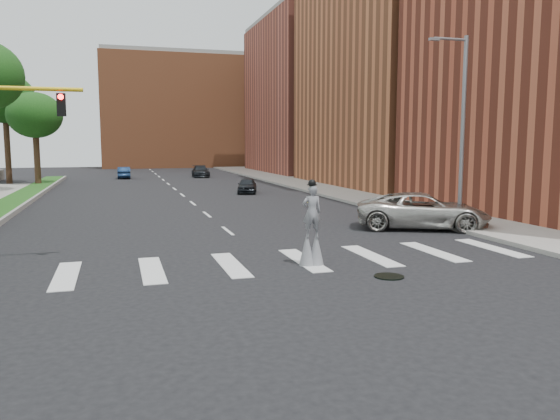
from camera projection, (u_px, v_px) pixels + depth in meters
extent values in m
plane|color=black|center=(276.00, 269.00, 17.62)|extent=(160.00, 160.00, 0.00)
cube|color=#194814|center=(4.00, 207.00, 33.34)|extent=(2.00, 60.00, 0.25)
cube|color=gray|center=(23.00, 206.00, 33.64)|extent=(0.20, 60.00, 0.28)
cube|color=gray|center=(337.00, 191.00, 44.93)|extent=(5.00, 90.00, 0.18)
cylinder|color=black|center=(389.00, 276.00, 16.57)|extent=(0.90, 0.90, 0.04)
cube|color=#AB5C35|center=(412.00, 57.00, 50.92)|extent=(16.00, 22.00, 24.00)
cube|color=#A44E3C|center=(320.00, 98.00, 73.98)|extent=(16.00, 22.00, 20.00)
cube|color=#AB5C35|center=(181.00, 113.00, 92.37)|extent=(26.00, 14.00, 18.00)
cylinder|color=slate|center=(463.00, 133.00, 25.90)|extent=(0.20, 0.20, 9.00)
cylinder|color=slate|center=(451.00, 39.00, 25.14)|extent=(1.80, 0.12, 0.12)
cube|color=slate|center=(434.00, 39.00, 24.89)|extent=(0.50, 0.18, 0.12)
cube|color=black|center=(61.00, 105.00, 17.97)|extent=(0.28, 0.18, 0.75)
cylinder|color=#FF0C0C|center=(61.00, 97.00, 17.84)|extent=(0.18, 0.06, 0.18)
cylinder|color=#352215|center=(316.00, 251.00, 18.17)|extent=(0.07, 0.07, 0.91)
cylinder|color=#352215|center=(307.00, 252.00, 18.09)|extent=(0.07, 0.07, 0.91)
cone|color=slate|center=(316.00, 248.00, 18.15)|extent=(0.52, 0.52, 1.14)
cone|color=slate|center=(307.00, 249.00, 18.08)|extent=(0.52, 0.52, 1.14)
imported|color=slate|center=(312.00, 212.00, 17.96)|extent=(0.67, 0.46, 1.77)
sphere|color=black|center=(312.00, 183.00, 17.85)|extent=(0.26, 0.26, 0.26)
cylinder|color=black|center=(312.00, 185.00, 17.85)|extent=(0.34, 0.34, 0.02)
cube|color=yellow|center=(311.00, 197.00, 18.04)|extent=(0.22, 0.05, 0.10)
imported|color=#B2B0A8|center=(423.00, 211.00, 25.80)|extent=(6.77, 5.16, 1.71)
imported|color=black|center=(247.00, 185.00, 43.95)|extent=(2.38, 3.89, 1.24)
imported|color=navy|center=(124.00, 173.00, 61.95)|extent=(1.45, 3.98, 1.30)
imported|color=black|center=(201.00, 171.00, 64.38)|extent=(2.13, 4.71, 1.34)
cylinder|color=#352215|center=(7.00, 149.00, 53.62)|extent=(0.56, 0.56, 6.92)
ellipsoid|color=#123911|center=(4.00, 98.00, 53.02)|extent=(5.74, 5.74, 4.88)
cylinder|color=#352215|center=(37.00, 157.00, 50.91)|extent=(0.56, 0.56, 5.33)
ellipsoid|color=#123911|center=(35.00, 115.00, 50.43)|extent=(4.97, 4.97, 4.22)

